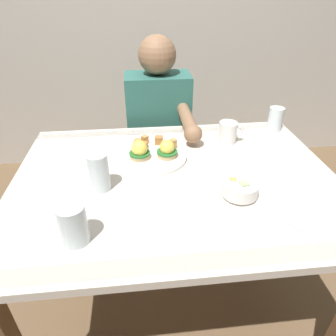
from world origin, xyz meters
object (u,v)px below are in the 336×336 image
object	(u,v)px
dining_table	(176,199)
eggs_benedict_plate	(153,153)
fruit_bowl	(240,189)
coffee_mug	(228,132)
diner_person	(160,130)
water_glass_near	(74,226)
water_glass_far	(275,120)
fork	(292,224)
water_glass_extra	(99,175)

from	to	relation	value
dining_table	eggs_benedict_plate	bearing A→B (deg)	117.85
eggs_benedict_plate	fruit_bowl	bearing A→B (deg)	-46.07
coffee_mug	diner_person	xyz separation A→B (m)	(-0.28, 0.35, -0.14)
eggs_benedict_plate	coffee_mug	world-z (taller)	coffee_mug
water_glass_near	water_glass_far	xyz separation A→B (m)	(0.84, 0.64, -0.00)
dining_table	coffee_mug	size ratio (longest dim) A/B	10.81
diner_person	fork	bearing A→B (deg)	-70.04
fork	water_glass_near	world-z (taller)	water_glass_near
eggs_benedict_plate	water_glass_far	world-z (taller)	water_glass_far
fruit_bowl	water_glass_near	world-z (taller)	water_glass_near
fork	water_glass_extra	bearing A→B (deg)	157.00
fruit_bowl	coffee_mug	world-z (taller)	coffee_mug
eggs_benedict_plate	water_glass_extra	bearing A→B (deg)	-135.62
diner_person	water_glass_near	bearing A→B (deg)	-108.97
diner_person	water_glass_far	bearing A→B (deg)	-24.52
water_glass_near	water_glass_extra	xyz separation A→B (m)	(0.05, 0.24, 0.00)
dining_table	diner_person	size ratio (longest dim) A/B	1.05
dining_table	water_glass_extra	world-z (taller)	water_glass_extra
dining_table	fork	distance (m)	0.44
fork	water_glass_extra	distance (m)	0.63
eggs_benedict_plate	coffee_mug	distance (m)	0.36
fork	water_glass_far	xyz separation A→B (m)	(0.21, 0.65, 0.05)
eggs_benedict_plate	water_glass_extra	size ratio (longest dim) A/B	1.97
dining_table	water_glass_near	bearing A→B (deg)	-137.81
fruit_bowl	coffee_mug	xyz separation A→B (m)	(0.07, 0.39, 0.02)
dining_table	coffee_mug	distance (m)	0.40
water_glass_near	fork	bearing A→B (deg)	-0.37
water_glass_near	diner_person	world-z (taller)	diner_person
water_glass_far	water_glass_extra	world-z (taller)	water_glass_extra
fruit_bowl	water_glass_near	bearing A→B (deg)	-163.85
fruit_bowl	water_glass_extra	world-z (taller)	water_glass_extra
fruit_bowl	water_glass_extra	xyz separation A→B (m)	(-0.47, 0.09, 0.03)
coffee_mug	diner_person	distance (m)	0.47
water_glass_near	fruit_bowl	bearing A→B (deg)	16.15
dining_table	water_glass_far	bearing A→B (deg)	34.13
eggs_benedict_plate	fork	size ratio (longest dim) A/B	1.87
diner_person	water_glass_extra	bearing A→B (deg)	-111.73
coffee_mug	water_glass_near	world-z (taller)	water_glass_near
dining_table	water_glass_near	distance (m)	0.46
water_glass_extra	diner_person	world-z (taller)	diner_person
eggs_benedict_plate	dining_table	bearing A→B (deg)	-62.15
fruit_bowl	eggs_benedict_plate	bearing A→B (deg)	133.93
coffee_mug	water_glass_near	bearing A→B (deg)	-137.12
coffee_mug	water_glass_near	xyz separation A→B (m)	(-0.58, -0.54, 0.01)
water_glass_extra	water_glass_near	bearing A→B (deg)	-101.17
fruit_bowl	water_glass_extra	distance (m)	0.48
water_glass_extra	coffee_mug	bearing A→B (deg)	29.17
coffee_mug	water_glass_near	distance (m)	0.80
dining_table	diner_person	world-z (taller)	diner_person
coffee_mug	fork	size ratio (longest dim) A/B	0.77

